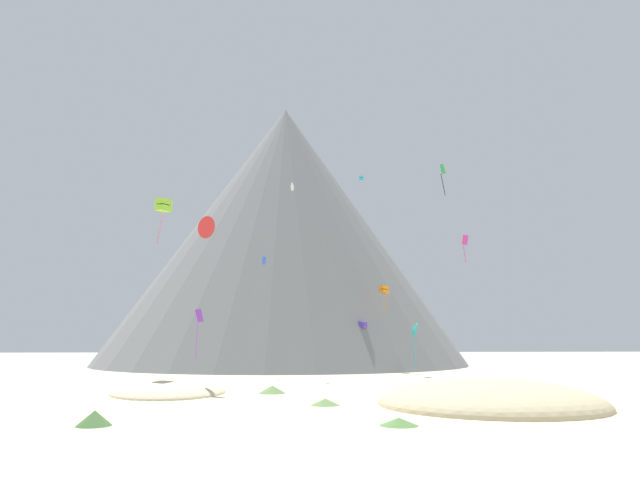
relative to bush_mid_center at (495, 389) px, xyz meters
name	(u,v)px	position (x,y,z in m)	size (l,w,h in m)	color
ground_plane	(314,418)	(-17.84, -15.97, -0.29)	(400.00, 400.00, 0.00)	beige
dune_foreground_left	(489,405)	(-4.59, -10.36, -0.29)	(16.71, 16.25, 3.84)	#CCBA8E
dune_foreground_right	(169,392)	(-30.03, 1.87, -0.29)	(15.24, 10.27, 2.31)	beige
bush_mid_center	(495,389)	(0.00, 0.00, 0.00)	(2.16, 2.16, 0.59)	#477238
bush_low_patch	(549,395)	(1.97, -6.34, 0.00)	(1.38, 1.38, 0.59)	#668C4C
bush_far_right	(94,418)	(-30.22, -18.26, 0.13)	(1.97, 1.97, 0.85)	#477238
bush_scatter_east	(399,422)	(-13.31, -19.41, -0.08)	(2.20, 2.20, 0.43)	#568442
bush_far_left	(325,402)	(-16.58, -9.33, -0.05)	(2.19, 2.19, 0.49)	#668C4C
bush_near_right	(272,389)	(-20.55, 0.27, 0.05)	(2.50, 2.50, 0.69)	#668C4C
rock_massif	(286,237)	(-18.69, 62.17, 25.93)	(99.11, 99.11, 55.30)	slate
kite_indigo_low	(363,325)	(-7.05, 33.57, 6.76)	(1.44, 1.44, 5.32)	#5138B2
kite_gold_mid	(311,248)	(-14.56, 43.34, 20.39)	(1.43, 1.45, 5.02)	gold
kite_blue_mid	(264,260)	(-22.24, 25.75, 15.54)	(0.64, 0.44, 1.18)	blue
kite_magenta_mid	(465,243)	(6.80, 25.25, 18.42)	(0.99, 0.27, 4.03)	#D1339E
kite_cyan_high	(361,178)	(-5.42, 43.34, 33.41)	(0.77, 0.76, 0.75)	#33BCDB
kite_orange_low	(384,290)	(-3.24, 35.65, 12.44)	(1.64, 1.62, 4.48)	orange
kite_white_high	(293,187)	(-18.28, 23.75, 25.86)	(0.71, 1.24, 1.25)	white
kite_lime_mid	(163,205)	(-32.86, 8.50, 18.99)	(1.89, 1.88, 5.14)	#8CD133
kite_red_mid	(207,227)	(-27.57, 5.14, 15.91)	(2.10, 1.60, 2.35)	red
kite_green_high	(443,172)	(0.72, 15.05, 25.72)	(0.53, 1.28, 4.23)	green
kite_teal_low	(413,330)	(-1.67, 23.40, 5.77)	(1.17, 2.36, 6.28)	teal
kite_violet_low	(199,321)	(-29.78, 17.29, 6.71)	(1.03, 0.84, 6.13)	purple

